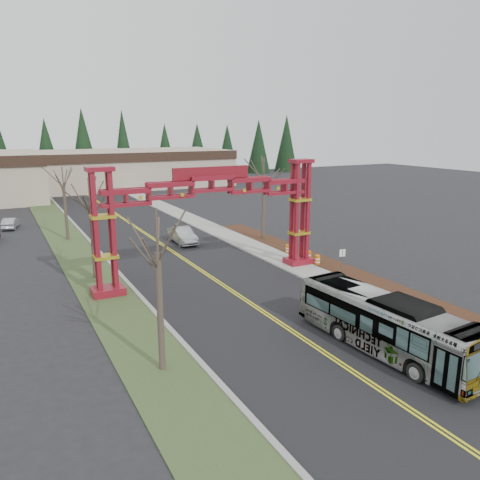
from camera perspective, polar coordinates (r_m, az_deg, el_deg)
ground at (r=22.67m, az=16.92°, el=-17.24°), size 200.00×200.00×0.00m
road at (r=42.56m, az=-7.27°, el=-2.05°), size 12.00×110.00×0.02m
lane_line_left at (r=42.52m, az=-7.42°, el=-2.05°), size 0.12×100.00×0.01m
lane_line_right at (r=42.60m, az=-7.11°, el=-2.01°), size 0.12×100.00×0.01m
curb_right at (r=44.98m, az=0.07°, el=-1.00°), size 0.30×110.00×0.15m
sidewalk_right at (r=45.66m, az=1.68°, el=-0.79°), size 2.60×110.00×0.14m
landscape_strip at (r=35.72m, az=17.42°, el=-5.57°), size 2.60×50.00×0.12m
grass_median at (r=40.59m, az=-17.90°, el=-3.35°), size 4.00×110.00×0.08m
curb_left at (r=40.90m, az=-15.36°, el=-2.99°), size 0.30×110.00×0.15m
gateway_arch at (r=34.96m, az=-3.47°, el=4.64°), size 18.20×1.60×8.90m
retail_building_east at (r=96.83m, az=-13.41°, el=8.53°), size 38.00×20.30×7.00m
conifer_treeline at (r=106.57m, az=-20.34°, el=10.10°), size 116.10×5.60×13.00m
transit_bus at (r=25.62m, az=17.31°, el=-9.74°), size 3.29×11.07×3.04m
silver_sedan at (r=47.46m, az=-7.01°, el=0.56°), size 1.76×4.85×1.59m
parked_car_far_a at (r=60.15m, az=-26.20°, el=1.86°), size 2.14×4.07×1.27m
bare_tree_median_near at (r=21.50m, az=-10.01°, el=-1.64°), size 3.11×3.11×7.92m
bare_tree_median_mid at (r=36.84m, az=-17.80°, el=3.99°), size 3.15×3.15×7.79m
bare_tree_median_far at (r=50.73m, az=-20.71°, el=5.99°), size 3.09×3.09×7.54m
bare_tree_right_far at (r=47.70m, az=2.90°, el=7.21°), size 3.49×3.49×8.46m
street_sign at (r=37.55m, az=12.36°, el=-2.00°), size 0.47×0.15×2.11m
barrel_south at (r=40.14m, az=9.40°, el=-2.45°), size 0.48×0.48×0.88m
barrel_mid at (r=41.01m, az=8.30°, el=-2.01°), size 0.52×0.52×0.97m
barrel_north at (r=43.30m, az=5.91°, el=-1.15°), size 0.48×0.48×0.90m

